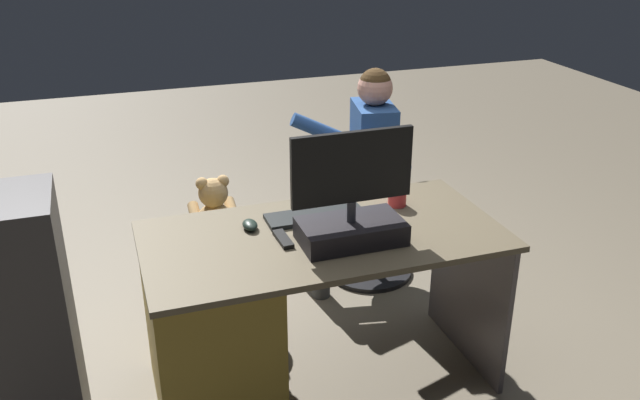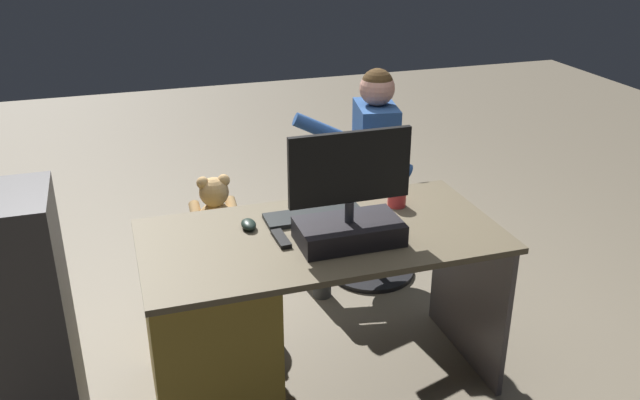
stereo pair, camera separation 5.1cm
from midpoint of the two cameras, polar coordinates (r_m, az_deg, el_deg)
The scene contains 12 objects.
ground_plane at distance 3.47m, azimuth -1.57°, elevation -10.87°, with size 10.00×10.00×0.00m, color #706553.
desk at distance 2.84m, azimuth -6.83°, elevation -10.07°, with size 1.45×0.73×0.74m.
monitor at distance 2.64m, azimuth 3.02°, elevation -1.03°, with size 0.48×0.23×0.45m.
keyboard at distance 2.88m, azimuth 0.02°, elevation -1.32°, with size 0.42×0.14×0.02m, color black.
computer_mouse at distance 2.80m, azimuth -5.49°, elevation -2.05°, with size 0.06×0.10×0.04m, color #1E2A23.
cup at distance 3.00m, azimuth 6.95°, elevation 0.28°, with size 0.08×0.08×0.09m, color red.
tv_remote at distance 2.69m, azimuth -2.74°, elevation -3.27°, with size 0.04×0.15×0.02m, color black.
office_chair_teddy at distance 3.48m, azimuth -8.01°, elevation -5.86°, with size 0.44×0.44×0.45m.
teddy_bear at distance 3.34m, azimuth -8.37°, elevation -0.82°, with size 0.23×0.23×0.33m.
visitor_chair at distance 3.86m, azimuth 4.77°, elevation -2.86°, with size 0.49×0.49×0.45m.
person at distance 3.64m, azimuth 3.92°, elevation 3.14°, with size 0.56×0.55×1.19m.
equipment_rack at distance 2.63m, azimuth -24.23°, elevation -11.08°, with size 0.44×0.36×1.12m, color #343233.
Camera 2 is at (0.75, 2.75, 1.98)m, focal length 38.19 mm.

